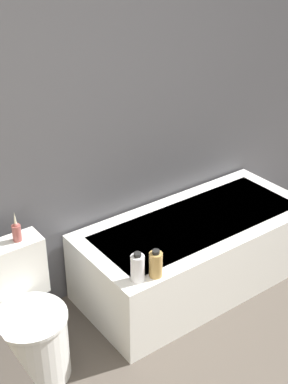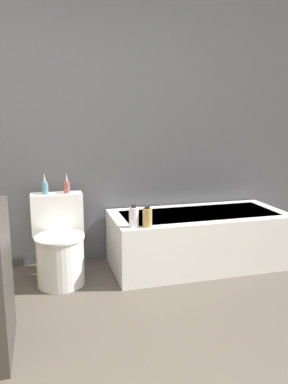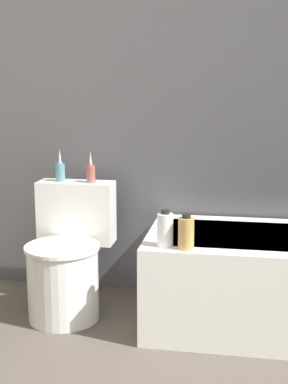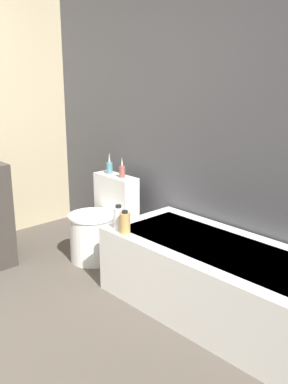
{
  "view_description": "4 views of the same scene",
  "coord_description": "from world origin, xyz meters",
  "px_view_note": "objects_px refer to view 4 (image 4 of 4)",
  "views": [
    {
      "loc": [
        -1.28,
        -0.41,
        2.33
      ],
      "look_at": [
        0.22,
        1.62,
        0.96
      ],
      "focal_mm": 50.0,
      "sensor_mm": 36.0,
      "label": 1
    },
    {
      "loc": [
        -0.59,
        -1.28,
        1.35
      ],
      "look_at": [
        0.2,
        1.57,
        0.76
      ],
      "focal_mm": 35.0,
      "sensor_mm": 36.0,
      "label": 2
    },
    {
      "loc": [
        0.42,
        -0.94,
        1.26
      ],
      "look_at": [
        -0.03,
        1.66,
        0.73
      ],
      "focal_mm": 50.0,
      "sensor_mm": 36.0,
      "label": 3
    },
    {
      "loc": [
        2.48,
        -0.43,
        1.67
      ],
      "look_at": [
        0.23,
        1.63,
        0.78
      ],
      "focal_mm": 42.0,
      "sensor_mm": 36.0,
      "label": 4
    }
  ],
  "objects_px": {
    "vase_silver": "(122,171)",
    "shampoo_bottle_short": "(125,223)",
    "bathtub": "(215,279)",
    "vase_gold": "(109,167)",
    "toilet": "(99,225)",
    "shampoo_bottle_tall": "(119,218)"
  },
  "relations": [
    {
      "from": "vase_gold",
      "to": "vase_silver",
      "type": "bearing_deg",
      "value": -2.57
    },
    {
      "from": "toilet",
      "to": "shampoo_bottle_tall",
      "type": "relative_size",
      "value": 3.95
    },
    {
      "from": "bathtub",
      "to": "toilet",
      "type": "xyz_separation_m",
      "value": [
        -1.26,
        -0.02,
        0.05
      ]
    },
    {
      "from": "bathtub",
      "to": "shampoo_bottle_short",
      "type": "xyz_separation_m",
      "value": [
        -0.58,
        -0.3,
        0.32
      ]
    },
    {
      "from": "vase_silver",
      "to": "shampoo_bottle_short",
      "type": "xyz_separation_m",
      "value": [
        0.59,
        -0.47,
        -0.2
      ]
    },
    {
      "from": "shampoo_bottle_tall",
      "to": "shampoo_bottle_short",
      "type": "xyz_separation_m",
      "value": [
        0.1,
        -0.03,
        -0.0
      ]
    },
    {
      "from": "shampoo_bottle_short",
      "to": "toilet",
      "type": "bearing_deg",
      "value": 157.55
    },
    {
      "from": "vase_silver",
      "to": "toilet",
      "type": "bearing_deg",
      "value": -115.94
    },
    {
      "from": "toilet",
      "to": "shampoo_bottle_short",
      "type": "relative_size",
      "value": 4.17
    },
    {
      "from": "vase_gold",
      "to": "vase_silver",
      "type": "distance_m",
      "value": 0.18
    },
    {
      "from": "vase_gold",
      "to": "toilet",
      "type": "bearing_deg",
      "value": -65.01
    },
    {
      "from": "toilet",
      "to": "shampoo_bottle_short",
      "type": "xyz_separation_m",
      "value": [
        0.68,
        -0.28,
        0.27
      ]
    },
    {
      "from": "vase_gold",
      "to": "shampoo_bottle_short",
      "type": "height_order",
      "value": "vase_gold"
    },
    {
      "from": "shampoo_bottle_short",
      "to": "vase_gold",
      "type": "bearing_deg",
      "value": 148.24
    },
    {
      "from": "toilet",
      "to": "shampoo_bottle_tall",
      "type": "xyz_separation_m",
      "value": [
        0.58,
        -0.25,
        0.27
      ]
    },
    {
      "from": "bathtub",
      "to": "shampoo_bottle_short",
      "type": "relative_size",
      "value": 9.39
    },
    {
      "from": "vase_silver",
      "to": "shampoo_bottle_tall",
      "type": "xyz_separation_m",
      "value": [
        0.49,
        -0.44,
        -0.19
      ]
    },
    {
      "from": "bathtub",
      "to": "vase_gold",
      "type": "distance_m",
      "value": 1.46
    },
    {
      "from": "toilet",
      "to": "shampoo_bottle_short",
      "type": "distance_m",
      "value": 0.78
    },
    {
      "from": "bathtub",
      "to": "shampoo_bottle_tall",
      "type": "height_order",
      "value": "shampoo_bottle_tall"
    },
    {
      "from": "vase_gold",
      "to": "shampoo_bottle_short",
      "type": "xyz_separation_m",
      "value": [
        0.77,
        -0.48,
        -0.2
      ]
    },
    {
      "from": "toilet",
      "to": "bathtub",
      "type": "bearing_deg",
      "value": 1.0
    }
  ]
}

